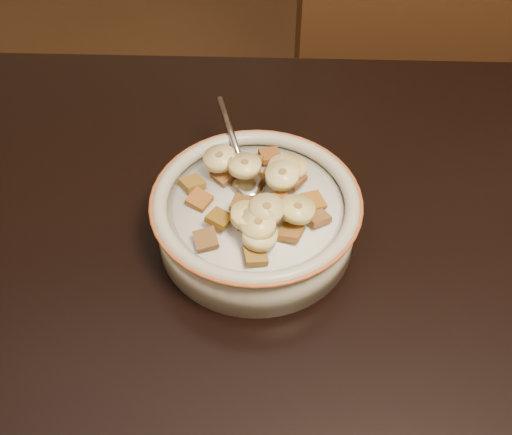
{
  "coord_description": "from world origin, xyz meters",
  "views": [
    {
      "loc": [
        -0.11,
        -0.27,
        1.24
      ],
      "look_at": [
        -0.12,
        0.14,
        0.78
      ],
      "focal_mm": 45.0,
      "sensor_mm": 36.0,
      "label": 1
    }
  ],
  "objects_px": {
    "table": "(389,378)",
    "chair": "(438,171)",
    "cereal_bowl": "(256,222)",
    "spoon": "(247,181)"
  },
  "relations": [
    {
      "from": "table",
      "to": "cereal_bowl",
      "type": "bearing_deg",
      "value": 130.8
    },
    {
      "from": "table",
      "to": "chair",
      "type": "distance_m",
      "value": 0.55
    },
    {
      "from": "chair",
      "to": "table",
      "type": "bearing_deg",
      "value": -118.76
    },
    {
      "from": "cereal_bowl",
      "to": "spoon",
      "type": "bearing_deg",
      "value": 107.05
    },
    {
      "from": "table",
      "to": "chair",
      "type": "xyz_separation_m",
      "value": [
        0.17,
        0.48,
        -0.21
      ]
    },
    {
      "from": "cereal_bowl",
      "to": "chair",
      "type": "bearing_deg",
      "value": 49.46
    },
    {
      "from": "table",
      "to": "spoon",
      "type": "height_order",
      "value": "spoon"
    },
    {
      "from": "chair",
      "to": "spoon",
      "type": "bearing_deg",
      "value": -143.26
    },
    {
      "from": "chair",
      "to": "cereal_bowl",
      "type": "bearing_deg",
      "value": -139.8
    },
    {
      "from": "cereal_bowl",
      "to": "spoon",
      "type": "xyz_separation_m",
      "value": [
        -0.01,
        0.03,
        0.03
      ]
    }
  ]
}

